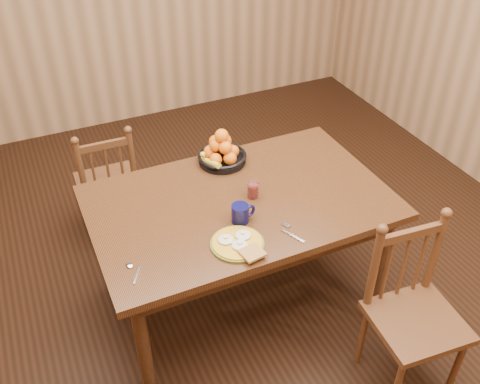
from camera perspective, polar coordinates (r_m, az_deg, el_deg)
name	(u,v)px	position (r m, az deg, el deg)	size (l,w,h in m)	color
room	(240,99)	(2.56, 0.00, 9.92)	(4.52, 5.02, 2.72)	black
dining_table	(240,212)	(2.93, 0.00, -2.11)	(1.60, 1.00, 0.75)	black
chair_far	(108,183)	(3.67, -13.91, 0.91)	(0.40, 0.38, 0.86)	#472515
chair_near	(413,313)	(2.83, 17.95, -12.19)	(0.46, 0.44, 0.93)	#472515
breakfast_plate	(238,243)	(2.59, -0.21, -5.51)	(0.26, 0.29, 0.04)	#59601E
fork	(291,232)	(2.68, 5.41, -4.27)	(0.07, 0.18, 0.00)	silver
spoon	(132,268)	(2.53, -11.44, -7.96)	(0.07, 0.15, 0.01)	silver
coffee_mug	(241,213)	(2.70, 0.10, -2.28)	(0.13, 0.09, 0.10)	#0A0A38
juice_glass	(253,190)	(2.87, 1.40, 0.17)	(0.06, 0.06, 0.09)	silver
fruit_bowl	(221,152)	(3.14, -2.00, 4.27)	(0.29, 0.29, 0.22)	black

